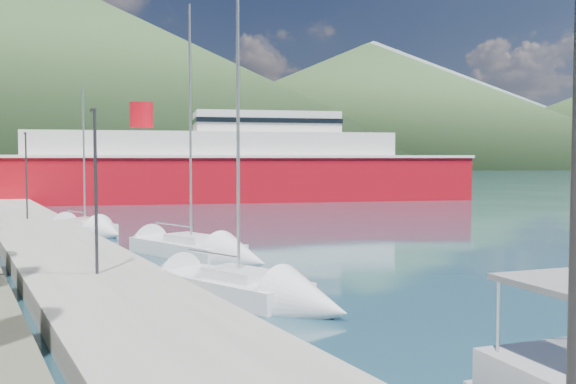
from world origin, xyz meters
TOP-DOWN VIEW (x-y plane):
  - ground at (0.00, 120.00)m, footprint 1400.00×1400.00m
  - quay at (-9.00, 26.00)m, footprint 5.00×88.00m
  - hills_far at (138.59, 618.73)m, footprint 1480.00×900.00m
  - hills_near at (98.04, 372.50)m, footprint 1010.00×520.00m
  - lamp_posts at (-9.00, 13.30)m, footprint 0.15×45.02m
  - sailboat_near at (-4.10, 7.45)m, footprint 5.13×8.62m
  - sailboat_mid at (-2.27, 17.54)m, footprint 5.19×9.91m
  - sailboat_far at (-5.33, 30.98)m, footprint 4.43×7.64m
  - ferry at (14.67, 60.36)m, footprint 62.66×29.29m

SIDE VIEW (x-z plane):
  - ground at x=0.00m, z-range 0.00..0.00m
  - sailboat_far at x=-5.33m, z-range -5.05..5.65m
  - sailboat_near at x=-4.10m, z-range -5.63..6.26m
  - sailboat_mid at x=-2.27m, z-range -6.57..7.23m
  - quay at x=-9.00m, z-range 0.00..0.80m
  - ferry at x=14.67m, z-range -2.39..9.82m
  - lamp_posts at x=-9.00m, z-range 1.05..7.11m
  - hills_near at x=98.04m, z-range -8.32..106.68m
  - hills_far at x=138.59m, z-range -12.61..167.39m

